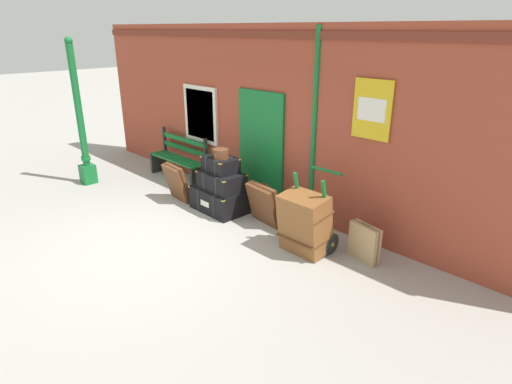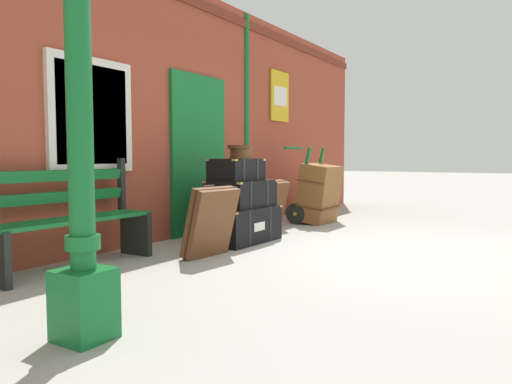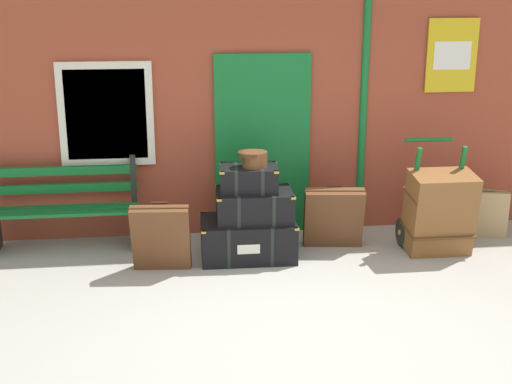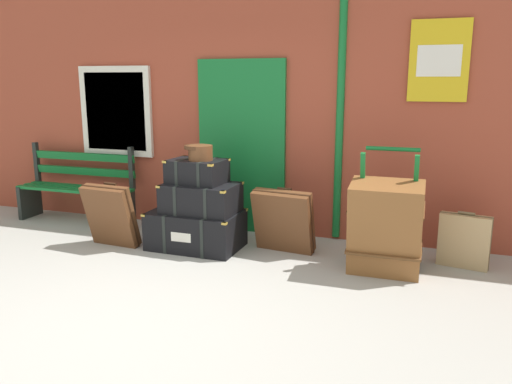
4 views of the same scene
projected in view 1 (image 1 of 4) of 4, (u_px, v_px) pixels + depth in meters
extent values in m
plane|color=#A3A099|center=(150.00, 244.00, 6.59)|extent=(60.00, 60.00, 0.00)
cube|color=#9E422D|center=(268.00, 118.00, 7.72)|extent=(10.40, 0.30, 3.20)
cube|color=maroon|center=(262.00, 34.00, 7.10)|extent=(10.40, 0.03, 0.12)
cube|color=#146B2D|center=(261.00, 149.00, 7.81)|extent=(1.10, 0.05, 2.10)
cube|color=#0C401B|center=(260.00, 149.00, 7.80)|extent=(0.06, 0.02, 2.10)
cube|color=silver|center=(201.00, 114.00, 8.83)|extent=(1.04, 0.06, 1.16)
cube|color=silver|center=(200.00, 114.00, 8.82)|extent=(0.88, 0.02, 1.00)
cylinder|color=#146B2D|center=(314.00, 130.00, 6.84)|extent=(0.09, 0.09, 3.14)
cube|color=gold|center=(372.00, 110.00, 5.99)|extent=(0.60, 0.02, 0.84)
cube|color=white|center=(372.00, 110.00, 5.98)|extent=(0.44, 0.01, 0.32)
cube|color=#146B2D|center=(88.00, 174.00, 9.15)|extent=(0.28, 0.28, 0.40)
cylinder|color=#146B2D|center=(78.00, 107.00, 8.64)|extent=(0.14, 0.14, 2.44)
cylinder|color=#146B2D|center=(86.00, 158.00, 9.02)|extent=(0.19, 0.19, 0.08)
sphere|color=#146B2D|center=(68.00, 41.00, 8.18)|extent=(0.16, 0.16, 0.16)
cube|color=#146B2D|center=(172.00, 160.00, 9.21)|extent=(1.60, 0.09, 0.04)
cube|color=#146B2D|center=(177.00, 159.00, 9.30)|extent=(1.60, 0.09, 0.04)
cube|color=#146B2D|center=(182.00, 158.00, 9.40)|extent=(1.60, 0.09, 0.04)
cube|color=#146B2D|center=(184.00, 149.00, 9.36)|extent=(1.60, 0.05, 0.10)
cube|color=#146B2D|center=(184.00, 140.00, 9.29)|extent=(1.60, 0.05, 0.10)
cube|color=black|center=(159.00, 162.00, 9.89)|extent=(0.06, 0.40, 0.45)
cube|color=black|center=(164.00, 139.00, 9.84)|extent=(0.06, 0.06, 0.56)
cube|color=black|center=(199.00, 177.00, 8.88)|extent=(0.06, 0.40, 0.45)
cube|color=black|center=(206.00, 152.00, 8.83)|extent=(0.06, 0.06, 0.56)
cube|color=black|center=(220.00, 199.00, 7.76)|extent=(1.01, 0.66, 0.42)
cube|color=black|center=(212.00, 196.00, 7.92)|extent=(0.05, 0.65, 0.43)
cube|color=black|center=(228.00, 203.00, 7.61)|extent=(0.05, 0.65, 0.43)
cube|color=#B79338|center=(190.00, 186.00, 7.83)|extent=(0.05, 0.05, 0.02)
cube|color=#B79338|center=(223.00, 201.00, 7.17)|extent=(0.05, 0.05, 0.02)
cube|color=#B79338|center=(216.00, 179.00, 8.21)|extent=(0.05, 0.05, 0.02)
cube|color=#B79338|center=(250.00, 192.00, 7.56)|extent=(0.05, 0.05, 0.02)
cube|color=silver|center=(207.00, 205.00, 7.53)|extent=(0.36, 0.01, 0.10)
cube|color=black|center=(222.00, 181.00, 7.59)|extent=(0.82, 0.57, 0.32)
cube|color=black|center=(215.00, 179.00, 7.71)|extent=(0.05, 0.55, 0.33)
cube|color=black|center=(228.00, 184.00, 7.46)|extent=(0.05, 0.55, 0.33)
cube|color=#B79338|center=(197.00, 171.00, 7.64)|extent=(0.05, 0.05, 0.02)
cube|color=#B79338|center=(224.00, 182.00, 7.11)|extent=(0.05, 0.05, 0.02)
cube|color=#B79338|center=(219.00, 165.00, 7.95)|extent=(0.05, 0.05, 0.02)
cube|color=#B79338|center=(246.00, 175.00, 7.43)|extent=(0.05, 0.05, 0.02)
cube|color=black|center=(221.00, 164.00, 7.54)|extent=(0.63, 0.48, 0.26)
cube|color=black|center=(216.00, 163.00, 7.64)|extent=(0.07, 0.45, 0.27)
cube|color=black|center=(225.00, 166.00, 7.44)|extent=(0.07, 0.45, 0.27)
cube|color=#B79338|center=(202.00, 157.00, 7.58)|extent=(0.05, 0.05, 0.02)
cube|color=#B79338|center=(220.00, 164.00, 7.18)|extent=(0.05, 0.05, 0.02)
cube|color=#B79338|center=(220.00, 153.00, 7.82)|extent=(0.05, 0.05, 0.02)
cube|color=#B79338|center=(239.00, 159.00, 7.42)|extent=(0.05, 0.05, 0.02)
cylinder|color=brown|center=(221.00, 154.00, 7.41)|extent=(0.26, 0.26, 0.16)
cylinder|color=#432715|center=(220.00, 150.00, 7.41)|extent=(0.28, 0.28, 0.04)
cube|color=black|center=(303.00, 251.00, 6.36)|extent=(0.56, 0.28, 0.03)
cube|color=#146B2D|center=(300.00, 207.00, 6.45)|extent=(0.04, 0.31, 1.18)
cube|color=#146B2D|center=(327.00, 217.00, 6.12)|extent=(0.04, 0.31, 1.18)
cylinder|color=#146B2D|center=(326.00, 171.00, 6.26)|extent=(0.54, 0.04, 0.04)
cylinder|color=black|center=(298.00, 230.00, 6.69)|extent=(0.04, 0.32, 0.32)
cylinder|color=#B79338|center=(298.00, 230.00, 6.69)|extent=(0.07, 0.06, 0.06)
cylinder|color=black|center=(331.00, 244.00, 6.27)|extent=(0.04, 0.32, 0.32)
cylinder|color=#B79338|center=(331.00, 244.00, 6.27)|extent=(0.07, 0.06, 0.06)
cube|color=brown|center=(305.00, 223.00, 6.21)|extent=(0.68, 0.55, 0.93)
cube|color=brown|center=(304.00, 235.00, 6.29)|extent=(0.70, 0.46, 0.08)
cube|color=brown|center=(305.00, 211.00, 6.14)|extent=(0.70, 0.46, 0.08)
cube|color=brown|center=(264.00, 204.00, 7.17)|extent=(0.69, 0.41, 0.70)
cylinder|color=#3A2112|center=(265.00, 184.00, 7.06)|extent=(0.16, 0.05, 0.03)
cube|color=#351E10|center=(264.00, 204.00, 7.17)|extent=(0.68, 0.28, 0.68)
cube|color=brown|center=(177.00, 183.00, 8.14)|extent=(0.61, 0.37, 0.72)
cylinder|color=#3A2112|center=(177.00, 164.00, 8.02)|extent=(0.16, 0.04, 0.03)
cube|color=#351E10|center=(177.00, 183.00, 8.14)|extent=(0.61, 0.26, 0.70)
cube|color=tan|center=(364.00, 243.00, 6.07)|extent=(0.51, 0.23, 0.54)
cylinder|color=brown|center=(366.00, 224.00, 5.97)|extent=(0.16, 0.06, 0.03)
cube|color=brown|center=(364.00, 243.00, 6.07)|extent=(0.50, 0.12, 0.55)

